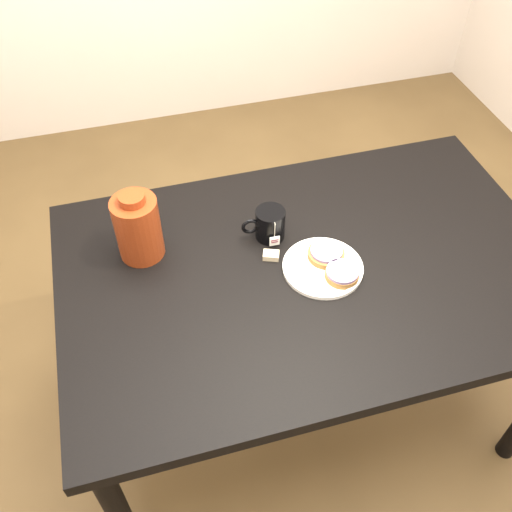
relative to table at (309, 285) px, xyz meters
name	(u,v)px	position (x,y,z in m)	size (l,w,h in m)	color
ground_plane	(297,398)	(0.00, 0.00, -0.67)	(4.00, 4.00, 0.00)	brown
table	(309,285)	(0.00, 0.00, 0.00)	(1.40, 0.90, 0.75)	black
plate	(323,267)	(0.03, -0.02, 0.09)	(0.22, 0.22, 0.02)	white
bagel_back	(326,253)	(0.05, 0.01, 0.11)	(0.13, 0.13, 0.03)	brown
bagel_front	(342,274)	(0.06, -0.07, 0.11)	(0.10, 0.10, 0.03)	brown
mug	(269,224)	(-0.08, 0.15, 0.13)	(0.13, 0.09, 0.10)	black
teabag_pouch	(271,255)	(-0.10, 0.06, 0.09)	(0.04, 0.03, 0.02)	#C6B793
bagel_package	(138,227)	(-0.45, 0.18, 0.18)	(0.13, 0.13, 0.21)	#5A1B0B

